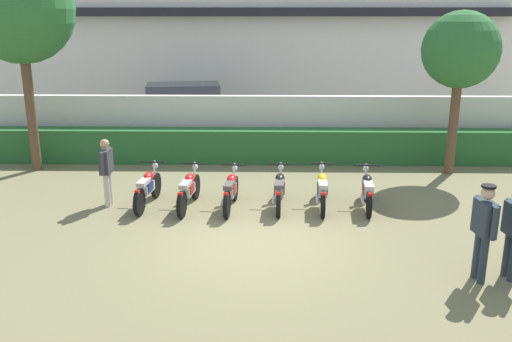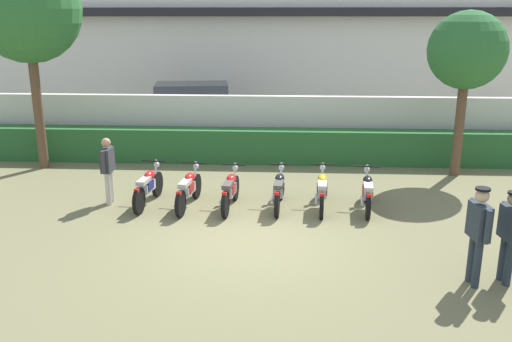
{
  "view_description": "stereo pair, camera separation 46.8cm",
  "coord_description": "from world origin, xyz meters",
  "px_view_note": "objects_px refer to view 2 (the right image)",
  "views": [
    {
      "loc": [
        0.24,
        -10.17,
        4.4
      ],
      "look_at": [
        0.0,
        2.27,
        0.81
      ],
      "focal_mm": 38.2,
      "sensor_mm": 36.0,
      "label": 1
    },
    {
      "loc": [
        0.71,
        -10.15,
        4.4
      ],
      "look_at": [
        0.0,
        2.27,
        0.81
      ],
      "focal_mm": 38.2,
      "sensor_mm": 36.0,
      "label": 2
    }
  ],
  "objects_px": {
    "motorcycle_in_row_4": "(322,190)",
    "motorcycle_in_row_5": "(367,192)",
    "tree_far_side": "(467,52)",
    "inspector_person": "(108,165)",
    "motorcycle_in_row_2": "(230,190)",
    "motorcycle_in_row_0": "(148,187)",
    "officer_0": "(478,228)",
    "motorcycle_in_row_1": "(188,189)",
    "tree_near_inspector": "(27,10)",
    "officer_1": "(510,230)",
    "parked_car": "(196,108)",
    "motorcycle_in_row_3": "(279,190)"
  },
  "relations": [
    {
      "from": "motorcycle_in_row_4",
      "to": "motorcycle_in_row_5",
      "type": "height_order",
      "value": "motorcycle_in_row_4"
    },
    {
      "from": "tree_far_side",
      "to": "inspector_person",
      "type": "distance_m",
      "value": 9.8
    },
    {
      "from": "motorcycle_in_row_2",
      "to": "motorcycle_in_row_0",
      "type": "bearing_deg",
      "value": 90.95
    },
    {
      "from": "tree_far_side",
      "to": "motorcycle_in_row_0",
      "type": "xyz_separation_m",
      "value": [
        -8.06,
        -2.97,
        -2.98
      ]
    },
    {
      "from": "tree_far_side",
      "to": "motorcycle_in_row_5",
      "type": "distance_m",
      "value": 5.16
    },
    {
      "from": "tree_far_side",
      "to": "officer_0",
      "type": "distance_m",
      "value": 7.23
    },
    {
      "from": "tree_far_side",
      "to": "motorcycle_in_row_1",
      "type": "height_order",
      "value": "tree_far_side"
    },
    {
      "from": "officer_0",
      "to": "motorcycle_in_row_5",
      "type": "bearing_deg",
      "value": -76.98
    },
    {
      "from": "motorcycle_in_row_4",
      "to": "inspector_person",
      "type": "relative_size",
      "value": 1.21
    },
    {
      "from": "motorcycle_in_row_4",
      "to": "inspector_person",
      "type": "xyz_separation_m",
      "value": [
        -5.08,
        0.06,
        0.5
      ]
    },
    {
      "from": "tree_far_side",
      "to": "motorcycle_in_row_0",
      "type": "height_order",
      "value": "tree_far_side"
    },
    {
      "from": "tree_near_inspector",
      "to": "motorcycle_in_row_5",
      "type": "relative_size",
      "value": 3.34
    },
    {
      "from": "motorcycle_in_row_1",
      "to": "motorcycle_in_row_5",
      "type": "xyz_separation_m",
      "value": [
        4.18,
        0.03,
        -0.01
      ]
    },
    {
      "from": "officer_1",
      "to": "tree_near_inspector",
      "type": "bearing_deg",
      "value": -37.38
    },
    {
      "from": "motorcycle_in_row_2",
      "to": "motorcycle_in_row_1",
      "type": "bearing_deg",
      "value": 92.78
    },
    {
      "from": "tree_near_inspector",
      "to": "motorcycle_in_row_0",
      "type": "distance_m",
      "value": 6.45
    },
    {
      "from": "parked_car",
      "to": "motorcycle_in_row_2",
      "type": "xyz_separation_m",
      "value": [
        2.17,
        -8.44,
        -0.49
      ]
    },
    {
      "from": "tree_far_side",
      "to": "motorcycle_in_row_1",
      "type": "xyz_separation_m",
      "value": [
        -7.07,
        -3.08,
        -2.99
      ]
    },
    {
      "from": "tree_far_side",
      "to": "officer_0",
      "type": "bearing_deg",
      "value": -103.68
    },
    {
      "from": "motorcycle_in_row_3",
      "to": "motorcycle_in_row_4",
      "type": "relative_size",
      "value": 0.96
    },
    {
      "from": "motorcycle_in_row_4",
      "to": "motorcycle_in_row_3",
      "type": "bearing_deg",
      "value": 94.3
    },
    {
      "from": "motorcycle_in_row_2",
      "to": "motorcycle_in_row_4",
      "type": "distance_m",
      "value": 2.14
    },
    {
      "from": "officer_0",
      "to": "officer_1",
      "type": "bearing_deg",
      "value": -177.24
    },
    {
      "from": "motorcycle_in_row_5",
      "to": "inspector_person",
      "type": "relative_size",
      "value": 1.12
    },
    {
      "from": "tree_near_inspector",
      "to": "officer_1",
      "type": "bearing_deg",
      "value": -31.26
    },
    {
      "from": "motorcycle_in_row_0",
      "to": "officer_0",
      "type": "relative_size",
      "value": 1.12
    },
    {
      "from": "motorcycle_in_row_4",
      "to": "officer_1",
      "type": "relative_size",
      "value": 1.2
    },
    {
      "from": "parked_car",
      "to": "officer_1",
      "type": "height_order",
      "value": "parked_car"
    },
    {
      "from": "inspector_person",
      "to": "motorcycle_in_row_0",
      "type": "bearing_deg",
      "value": -2.72
    },
    {
      "from": "parked_car",
      "to": "tree_far_side",
      "type": "height_order",
      "value": "tree_far_side"
    },
    {
      "from": "motorcycle_in_row_1",
      "to": "motorcycle_in_row_5",
      "type": "distance_m",
      "value": 4.18
    },
    {
      "from": "motorcycle_in_row_2",
      "to": "inspector_person",
      "type": "bearing_deg",
      "value": 91.38
    },
    {
      "from": "parked_car",
      "to": "officer_0",
      "type": "xyz_separation_m",
      "value": [
        6.64,
        -11.94,
        0.08
      ]
    },
    {
      "from": "parked_car",
      "to": "motorcycle_in_row_4",
      "type": "height_order",
      "value": "parked_car"
    },
    {
      "from": "tree_far_side",
      "to": "motorcycle_in_row_2",
      "type": "xyz_separation_m",
      "value": [
        -6.08,
        -3.12,
        -2.99
      ]
    },
    {
      "from": "motorcycle_in_row_1",
      "to": "motorcycle_in_row_2",
      "type": "xyz_separation_m",
      "value": [
        0.99,
        -0.04,
        -0.0
      ]
    },
    {
      "from": "motorcycle_in_row_2",
      "to": "motorcycle_in_row_3",
      "type": "height_order",
      "value": "motorcycle_in_row_2"
    },
    {
      "from": "officer_1",
      "to": "motorcycle_in_row_4",
      "type": "bearing_deg",
      "value": -56.91
    },
    {
      "from": "tree_near_inspector",
      "to": "motorcycle_in_row_2",
      "type": "height_order",
      "value": "tree_near_inspector"
    },
    {
      "from": "motorcycle_in_row_0",
      "to": "officer_0",
      "type": "xyz_separation_m",
      "value": [
        6.45,
        -3.64,
        0.56
      ]
    },
    {
      "from": "motorcycle_in_row_0",
      "to": "motorcycle_in_row_1",
      "type": "bearing_deg",
      "value": -90.38
    },
    {
      "from": "motorcycle_in_row_4",
      "to": "inspector_person",
      "type": "height_order",
      "value": "inspector_person"
    },
    {
      "from": "motorcycle_in_row_4",
      "to": "officer_1",
      "type": "distance_m",
      "value": 4.59
    },
    {
      "from": "parked_car",
      "to": "motorcycle_in_row_3",
      "type": "height_order",
      "value": "parked_car"
    },
    {
      "from": "motorcycle_in_row_1",
      "to": "tree_far_side",
      "type": "bearing_deg",
      "value": -60.29
    },
    {
      "from": "tree_far_side",
      "to": "motorcycle_in_row_4",
      "type": "height_order",
      "value": "tree_far_side"
    },
    {
      "from": "tree_near_inspector",
      "to": "motorcycle_in_row_4",
      "type": "bearing_deg",
      "value": -21.09
    },
    {
      "from": "motorcycle_in_row_3",
      "to": "officer_1",
      "type": "height_order",
      "value": "officer_1"
    },
    {
      "from": "motorcycle_in_row_0",
      "to": "motorcycle_in_row_5",
      "type": "bearing_deg",
      "value": -85.25
    },
    {
      "from": "motorcycle_in_row_3",
      "to": "motorcycle_in_row_4",
      "type": "distance_m",
      "value": 1.0
    }
  ]
}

